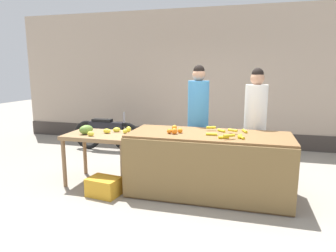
% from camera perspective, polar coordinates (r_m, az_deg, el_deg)
% --- Properties ---
extents(ground_plane, '(24.00, 24.00, 0.00)m').
position_cam_1_polar(ground_plane, '(4.54, 3.04, -12.27)').
color(ground_plane, gray).
extents(market_wall_back, '(9.88, 0.23, 3.16)m').
position_cam_1_polar(market_wall_back, '(7.13, 8.23, 8.78)').
color(market_wall_back, tan).
rests_on(market_wall_back, ground).
extents(fruit_stall_counter, '(2.25, 0.92, 0.89)m').
position_cam_1_polar(fruit_stall_counter, '(4.31, 7.70, -7.27)').
color(fruit_stall_counter, brown).
rests_on(fruit_stall_counter, ground).
extents(side_table_wooden, '(1.06, 0.70, 0.80)m').
position_cam_1_polar(side_table_wooden, '(4.76, -12.65, -2.69)').
color(side_table_wooden, olive).
rests_on(side_table_wooden, ground).
extents(banana_bunch_pile, '(0.59, 0.65, 0.07)m').
position_cam_1_polar(banana_bunch_pile, '(4.14, 11.53, -1.38)').
color(banana_bunch_pile, yellow).
rests_on(banana_bunch_pile, fruit_stall_counter).
extents(orange_pile, '(0.21, 0.34, 0.08)m').
position_cam_1_polar(orange_pile, '(4.23, 1.27, -0.77)').
color(orange_pile, orange).
rests_on(orange_pile, fruit_stall_counter).
extents(mango_papaya_pile, '(0.75, 0.54, 0.14)m').
position_cam_1_polar(mango_papaya_pile, '(4.73, -13.29, -0.77)').
color(mango_papaya_pile, yellow).
rests_on(mango_papaya_pile, side_table_wooden).
extents(vendor_woman_blue_shirt, '(0.34, 0.34, 1.85)m').
position_cam_1_polar(vendor_woman_blue_shirt, '(4.92, 5.75, 0.86)').
color(vendor_woman_blue_shirt, '#33333D').
rests_on(vendor_woman_blue_shirt, ground).
extents(vendor_woman_white_shirt, '(0.34, 0.34, 1.80)m').
position_cam_1_polar(vendor_woman_white_shirt, '(4.86, 16.27, 0.05)').
color(vendor_woman_white_shirt, '#33333D').
rests_on(vendor_woman_white_shirt, ground).
extents(parked_motorcycle, '(1.60, 0.18, 0.88)m').
position_cam_1_polar(parked_motorcycle, '(6.74, -11.64, -1.26)').
color(parked_motorcycle, black).
rests_on(parked_motorcycle, ground).
extents(produce_crate, '(0.48, 0.38, 0.26)m').
position_cam_1_polar(produce_crate, '(4.43, -12.18, -11.26)').
color(produce_crate, gold).
rests_on(produce_crate, ground).
extents(produce_sack, '(0.45, 0.42, 0.46)m').
position_cam_1_polar(produce_sack, '(5.40, -0.59, -5.87)').
color(produce_sack, maroon).
rests_on(produce_sack, ground).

